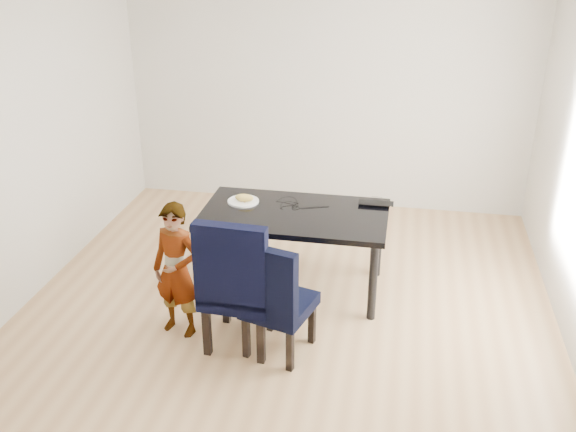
% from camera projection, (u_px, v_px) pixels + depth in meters
% --- Properties ---
extents(floor, '(4.50, 5.00, 0.01)m').
position_uv_depth(floor, '(284.00, 318.00, 5.39)').
color(floor, tan).
rests_on(floor, ground).
extents(wall_back, '(4.50, 0.01, 2.70)m').
position_uv_depth(wall_back, '(327.00, 89.00, 7.06)').
color(wall_back, silver).
rests_on(wall_back, ground).
extents(wall_front, '(4.50, 0.01, 2.70)m').
position_uv_depth(wall_front, '(164.00, 379.00, 2.59)').
color(wall_front, white).
rests_on(wall_front, ground).
extents(wall_left, '(0.01, 5.00, 2.70)m').
position_uv_depth(wall_left, '(11.00, 149.00, 5.20)').
color(wall_left, white).
rests_on(wall_left, ground).
extents(dining_table, '(1.60, 0.90, 0.75)m').
position_uv_depth(dining_table, '(294.00, 251.00, 5.68)').
color(dining_table, black).
rests_on(dining_table, floor).
extents(chair_left, '(0.57, 0.59, 1.12)m').
position_uv_depth(chair_left, '(241.00, 279.00, 4.86)').
color(chair_left, black).
rests_on(chair_left, floor).
extents(chair_right, '(0.58, 0.59, 0.97)m').
position_uv_depth(chair_right, '(279.00, 295.00, 4.79)').
color(chair_right, black).
rests_on(chair_right, floor).
extents(child, '(0.46, 0.36, 1.11)m').
position_uv_depth(child, '(177.00, 270.00, 4.99)').
color(child, red).
rests_on(child, floor).
extents(plate, '(0.33, 0.33, 0.02)m').
position_uv_depth(plate, '(243.00, 201.00, 5.72)').
color(plate, white).
rests_on(plate, dining_table).
extents(sandwich, '(0.18, 0.11, 0.07)m').
position_uv_depth(sandwich, '(244.00, 198.00, 5.69)').
color(sandwich, gold).
rests_on(sandwich, plate).
extents(laptop, '(0.31, 0.20, 0.02)m').
position_uv_depth(laptop, '(376.00, 202.00, 5.69)').
color(laptop, black).
rests_on(laptop, dining_table).
extents(cable_tangle, '(0.18, 0.18, 0.01)m').
position_uv_depth(cable_tangle, '(289.00, 207.00, 5.62)').
color(cable_tangle, black).
rests_on(cable_tangle, dining_table).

